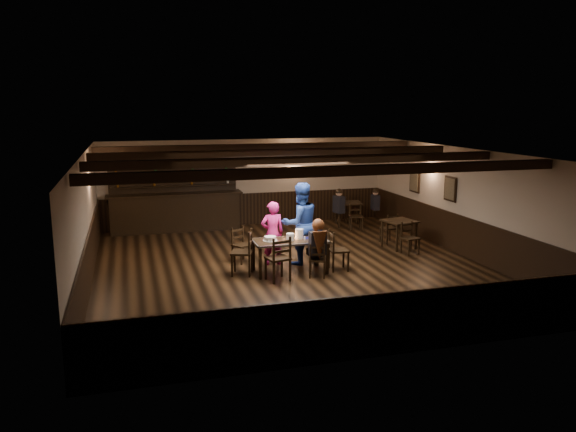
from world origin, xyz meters
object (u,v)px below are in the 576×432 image
object	(u,v)px
chair_near_right	(317,258)
woman_pink	(272,233)
man_blue	(300,223)
cake	(270,239)
chair_near_left	(280,255)
dining_table	(290,243)
bar_counter	(175,207)

from	to	relation	value
chair_near_right	woman_pink	xyz separation A→B (m)	(-0.69, 1.28, 0.31)
chair_near_right	man_blue	distance (m)	1.30
man_blue	cake	size ratio (longest dim) A/B	5.96
chair_near_left	man_blue	size ratio (longest dim) A/B	0.51
dining_table	man_blue	world-z (taller)	man_blue
cake	man_blue	bearing A→B (deg)	32.91
man_blue	cake	distance (m)	1.07
dining_table	bar_counter	bearing A→B (deg)	112.53
dining_table	woman_pink	world-z (taller)	woman_pink
chair_near_left	bar_counter	world-z (taller)	bar_counter
chair_near_left	woman_pink	world-z (taller)	woman_pink
dining_table	chair_near_left	xyz separation A→B (m)	(-0.41, -0.61, -0.10)
woman_pink	man_blue	xyz separation A→B (m)	(0.66, -0.09, 0.22)
woman_pink	man_blue	distance (m)	0.70
dining_table	cake	distance (m)	0.47
chair_near_right	man_blue	world-z (taller)	man_blue
chair_near_right	chair_near_left	bearing A→B (deg)	-176.98
bar_counter	cake	bearing A→B (deg)	-71.72
dining_table	chair_near_right	bearing A→B (deg)	-50.92
woman_pink	chair_near_left	bearing A→B (deg)	82.42
chair_near_right	bar_counter	size ratio (longest dim) A/B	0.19
woman_pink	bar_counter	bearing A→B (deg)	-66.50
bar_counter	chair_near_right	bearing A→B (deg)	-65.56
bar_counter	dining_table	bearing A→B (deg)	-67.47
man_blue	dining_table	bearing A→B (deg)	46.05
chair_near_left	man_blue	bearing A→B (deg)	55.76
dining_table	man_blue	distance (m)	0.82
chair_near_right	cake	size ratio (longest dim) A/B	2.36
dining_table	chair_near_right	size ratio (longest dim) A/B	2.15
chair_near_right	woman_pink	bearing A→B (deg)	118.13
chair_near_right	man_blue	bearing A→B (deg)	91.28
chair_near_right	bar_counter	bearing A→B (deg)	114.44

